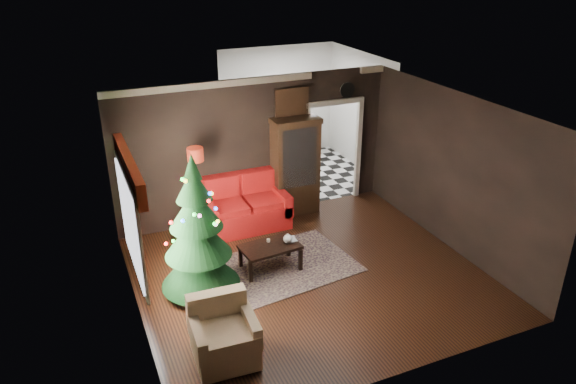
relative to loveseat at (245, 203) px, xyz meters
name	(u,v)px	position (x,y,z in m)	size (l,w,h in m)	color
floor	(310,276)	(0.40, -2.05, -0.50)	(5.50, 5.50, 0.00)	black
ceiling	(313,112)	(0.40, -2.05, 2.30)	(5.50, 5.50, 0.00)	white
wall_back	(255,149)	(0.40, 0.45, 0.90)	(5.50, 5.50, 0.00)	black
wall_front	(404,284)	(0.40, -4.55, 0.90)	(5.50, 5.50, 0.00)	black
wall_left	(130,234)	(-2.35, -2.05, 0.90)	(5.50, 5.50, 0.00)	black
wall_right	(454,173)	(3.15, -2.05, 0.90)	(5.50, 5.50, 0.00)	black
doorway	(332,154)	(2.10, 0.45, 0.55)	(1.10, 0.10, 2.10)	beige
left_window	(130,224)	(-2.31, -1.85, 0.95)	(0.05, 1.60, 1.40)	white
valance	(129,168)	(-2.23, -1.85, 1.77)	(0.12, 2.10, 0.35)	maroon
kitchen_floor	(302,175)	(2.10, 1.95, -0.50)	(3.00, 3.00, 0.00)	silver
kitchen_window	(278,91)	(2.10, 3.40, 1.20)	(0.70, 0.06, 0.70)	white
rug	(285,266)	(0.15, -1.62, -0.49)	(2.27, 1.65, 0.01)	#5B404F
loveseat	(245,203)	(0.00, 0.00, 0.00)	(1.70, 0.90, 1.00)	maroon
curio_cabinet	(295,169)	(1.15, 0.22, 0.45)	(0.90, 0.45, 1.90)	black
floor_lamp	(198,196)	(-0.89, -0.01, 0.33)	(0.31, 0.31, 1.86)	black
christmas_tree	(197,232)	(-1.35, -1.74, 0.55)	(1.23, 1.23, 2.35)	black
armchair	(224,332)	(-1.48, -3.42, -0.04)	(0.83, 0.83, 0.85)	beige
coffee_table	(270,257)	(-0.12, -1.59, -0.27)	(0.97, 0.58, 0.43)	#36200F
teapot	(288,239)	(0.19, -1.63, 0.03)	(0.17, 0.17, 0.16)	white
cup_a	(268,240)	(-0.09, -1.46, -0.03)	(0.06, 0.06, 0.05)	white
cup_b	(287,240)	(0.20, -1.57, -0.02)	(0.07, 0.07, 0.06)	silver
book	(287,235)	(0.21, -1.54, 0.05)	(0.16, 0.02, 0.21)	gray
wall_clock	(347,90)	(2.35, 0.40, 1.88)	(0.32, 0.32, 0.06)	white
painting	(292,103)	(1.15, 0.41, 1.75)	(0.62, 0.05, 0.52)	#B1824F
kitchen_counter	(282,142)	(2.10, 3.15, -0.05)	(1.80, 0.60, 0.90)	white
kitchen_table	(295,166)	(1.80, 1.65, -0.12)	(0.70, 0.70, 0.75)	#573A1A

